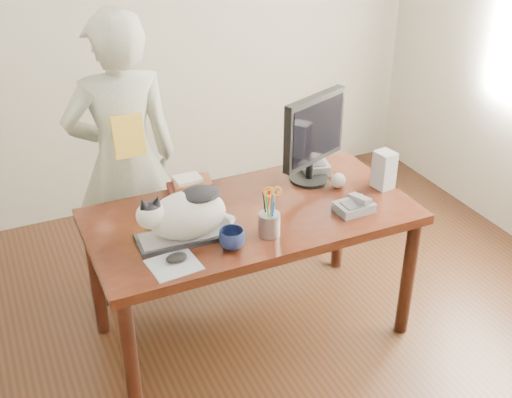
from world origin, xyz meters
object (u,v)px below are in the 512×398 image
at_px(keyboard, 189,235).
at_px(cat, 184,213).
at_px(person, 124,162).
at_px(baseball, 338,180).
at_px(coffee_mug, 232,239).
at_px(book_stack, 191,185).
at_px(speaker, 384,170).
at_px(mouse, 177,258).
at_px(phone, 355,206).
at_px(desk, 246,230).
at_px(calculator, 314,165).
at_px(pen_cup, 269,221).
at_px(monitor, 314,134).

bearing_deg(keyboard, cat, -171.64).
bearing_deg(person, baseball, 149.93).
bearing_deg(coffee_mug, keyboard, 133.52).
xyz_separation_m(book_stack, person, (-0.26, 0.32, 0.05)).
bearing_deg(coffee_mug, cat, 136.51).
bearing_deg(speaker, keyboard, 173.63).
xyz_separation_m(mouse, speaker, (1.21, 0.20, 0.08)).
height_order(cat, book_stack, cat).
bearing_deg(cat, baseball, 11.88).
height_order(keyboard, person, person).
distance_m(baseball, person, 1.15).
relative_size(phone, person, 0.11).
relative_size(keyboard, book_stack, 2.15).
distance_m(keyboard, coffee_mug, 0.22).
bearing_deg(coffee_mug, desk, 57.41).
relative_size(keyboard, speaker, 2.42).
bearing_deg(person, calculator, 160.47).
distance_m(pen_cup, calculator, 0.72).
relative_size(keyboard, monitor, 1.00).
bearing_deg(desk, calculator, 21.74).
bearing_deg(baseball, keyboard, -171.11).
xyz_separation_m(baseball, person, (-0.98, 0.61, 0.04)).
relative_size(speaker, book_stack, 0.89).
relative_size(cat, mouse, 4.68).
xyz_separation_m(phone, person, (-0.93, 0.85, 0.05)).
distance_m(coffee_mug, baseball, 0.79).
relative_size(speaker, person, 0.12).
xyz_separation_m(baseball, book_stack, (-0.72, 0.29, -0.00)).
xyz_separation_m(coffee_mug, speaker, (0.94, 0.20, 0.05)).
height_order(phone, calculator, phone).
height_order(baseball, calculator, baseball).
distance_m(phone, baseball, 0.25).
height_order(speaker, calculator, speaker).
bearing_deg(desk, keyboard, -154.74).
height_order(desk, speaker, speaker).
relative_size(pen_cup, coffee_mug, 2.15).
bearing_deg(calculator, desk, -144.80).
bearing_deg(phone, keyboard, 170.15).
xyz_separation_m(mouse, baseball, (0.99, 0.30, 0.02)).
xyz_separation_m(keyboard, person, (-0.10, 0.74, 0.07)).
bearing_deg(phone, pen_cup, -179.94).
bearing_deg(desk, baseball, -3.52).
height_order(keyboard, speaker, speaker).
distance_m(mouse, phone, 0.94).
bearing_deg(coffee_mug, book_stack, 88.89).
height_order(cat, calculator, cat).
xyz_separation_m(keyboard, speaker, (1.09, 0.04, 0.09)).
bearing_deg(mouse, pen_cup, -1.50).
distance_m(calculator, person, 1.04).
height_order(keyboard, phone, phone).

